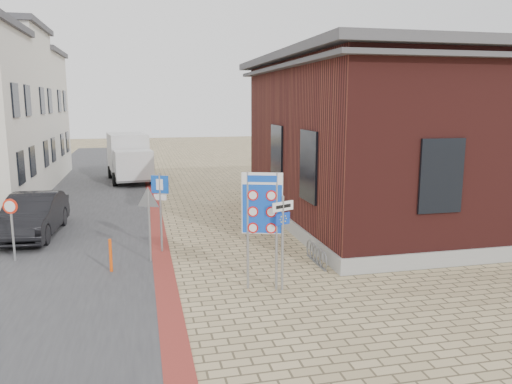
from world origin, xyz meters
name	(u,v)px	position (x,y,z in m)	size (l,w,h in m)	color
ground	(248,297)	(0.00, 0.00, 0.00)	(120.00, 120.00, 0.00)	tan
road_strip	(84,198)	(-5.50, 15.00, 0.01)	(7.00, 60.00, 0.02)	#38383A
curb_strip	(155,216)	(-2.00, 10.00, 0.01)	(0.60, 40.00, 0.02)	maroon
brick_building	(422,137)	(8.99, 7.00, 3.49)	(13.00, 13.00, 6.80)	gray
townhouse_far	(6,114)	(-10.99, 24.00, 4.17)	(7.40, 6.40, 8.30)	silver
bike_rack	(316,255)	(2.65, 2.20, 0.26)	(0.08, 1.80, 0.60)	slate
sedan	(33,215)	(-6.50, 7.63, 0.79)	(1.67, 4.78, 1.58)	black
box_truck	(129,157)	(-3.22, 20.48, 1.52)	(2.96, 5.88, 2.95)	slate
border_sign	(262,206)	(0.50, 0.50, 2.27)	(1.03, 0.39, 3.15)	gray
essen_sign	(283,228)	(1.00, 0.30, 1.70)	(0.64, 0.33, 2.55)	gray
parking_sign	(160,198)	(-1.95, 4.50, 1.82)	(0.55, 0.28, 2.65)	gray
yield_sign	(149,206)	(-2.35, 3.50, 1.78)	(0.78, 0.40, 2.34)	gray
speed_sign	(12,221)	(-6.50, 4.55, 1.31)	(0.46, 0.16, 2.00)	gray
bollard	(111,256)	(-3.50, 2.80, 0.50)	(0.09, 0.09, 1.00)	#F3500C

